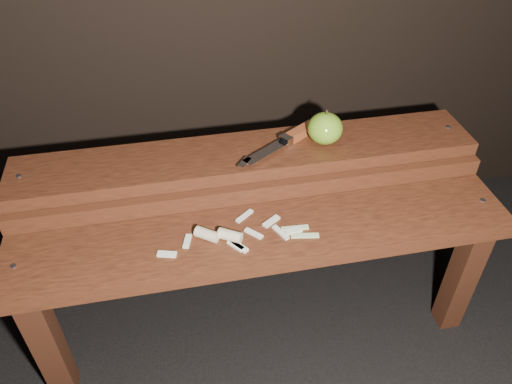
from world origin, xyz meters
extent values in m
plane|color=black|center=(0.00, 0.00, 0.00)|extent=(60.00, 60.00, 0.00)
cube|color=#34180D|center=(-0.54, -0.10, 0.19)|extent=(0.06, 0.06, 0.38)
cube|color=#34180D|center=(0.54, -0.10, 0.19)|extent=(0.06, 0.06, 0.38)
cube|color=#441F10|center=(0.00, -0.05, 0.40)|extent=(1.20, 0.20, 0.04)
cylinder|color=slate|center=(-0.56, -0.05, 0.42)|extent=(0.01, 0.01, 0.00)
cylinder|color=slate|center=(0.56, -0.05, 0.42)|extent=(0.01, 0.01, 0.00)
cube|color=#34180D|center=(-0.54, 0.20, 0.23)|extent=(0.06, 0.06, 0.46)
cube|color=#34180D|center=(0.54, 0.20, 0.23)|extent=(0.06, 0.06, 0.46)
cube|color=#441F10|center=(0.00, 0.07, 0.44)|extent=(1.20, 0.02, 0.05)
cube|color=#441F10|center=(0.00, 0.17, 0.48)|extent=(1.20, 0.18, 0.04)
cylinder|color=slate|center=(-0.56, 0.17, 0.50)|extent=(0.01, 0.01, 0.00)
cylinder|color=slate|center=(0.56, 0.17, 0.50)|extent=(0.01, 0.01, 0.00)
ellipsoid|color=#6E9E20|center=(0.20, 0.17, 0.54)|extent=(0.09, 0.09, 0.08)
cylinder|color=#382314|center=(0.20, 0.17, 0.59)|extent=(0.01, 0.01, 0.01)
cube|color=brown|center=(0.16, 0.21, 0.51)|extent=(0.12, 0.09, 0.02)
cube|color=silver|center=(0.10, 0.18, 0.51)|extent=(0.04, 0.04, 0.03)
cube|color=silver|center=(0.04, 0.13, 0.51)|extent=(0.13, 0.10, 0.00)
cube|color=silver|center=(-0.02, 0.10, 0.51)|extent=(0.04, 0.05, 0.00)
cube|color=beige|center=(0.03, -0.06, 0.42)|extent=(0.03, 0.05, 0.01)
cube|color=beige|center=(-0.04, 0.01, 0.42)|extent=(0.05, 0.04, 0.01)
cube|color=beige|center=(0.02, -0.02, 0.42)|extent=(0.05, 0.04, 0.01)
cube|color=beige|center=(-0.23, -0.08, 0.42)|extent=(0.05, 0.03, 0.01)
cube|color=beige|center=(-0.03, -0.05, 0.42)|extent=(0.04, 0.04, 0.01)
cube|color=beige|center=(-0.08, -0.08, 0.42)|extent=(0.04, 0.04, 0.01)
cube|color=beige|center=(-0.07, -0.09, 0.42)|extent=(0.04, 0.05, 0.01)
cube|color=beige|center=(-0.18, -0.05, 0.42)|extent=(0.03, 0.04, 0.01)
cube|color=beige|center=(0.06, -0.06, 0.42)|extent=(0.04, 0.02, 0.01)
cylinder|color=#C9BB8C|center=(-0.14, -0.05, 0.43)|extent=(0.06, 0.05, 0.03)
cylinder|color=#C9BB8C|center=(-0.08, -0.06, 0.43)|extent=(0.06, 0.05, 0.03)
cube|color=#BCC988|center=(0.09, -0.08, 0.42)|extent=(0.07, 0.02, 0.00)
cube|color=#BCC988|center=(0.07, -0.06, 0.42)|extent=(0.07, 0.02, 0.00)
camera|label=1|loc=(-0.19, -0.87, 1.24)|focal=35.00mm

